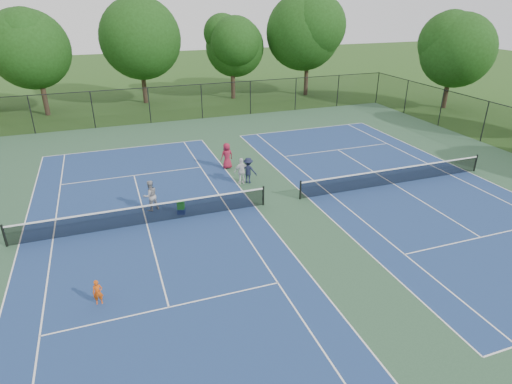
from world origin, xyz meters
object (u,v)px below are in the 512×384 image
object	(u,v)px
tree_back_c	(232,44)
ball_hopper	(181,205)
child_player	(98,292)
tree_back_b	(139,34)
tree_back_a	(34,46)
bystander_c	(227,156)
tree_back_d	(309,29)
tree_side_e	(455,45)
bystander_b	(248,170)
bystander_a	(242,171)
instructor	(150,196)
ball_crate	(181,211)

from	to	relation	value
tree_back_c	ball_hopper	world-z (taller)	tree_back_c
child_player	tree_back_b	bearing A→B (deg)	84.56
tree_back_a	bystander_c	distance (m)	22.33
tree_back_b	tree_back_d	xyz separation A→B (m)	(17.00, -2.00, 0.23)
tree_side_e	child_player	xyz separation A→B (m)	(-32.26, -19.35, -5.33)
child_player	bystander_b	xyz separation A→B (m)	(8.43, 8.39, 0.29)
tree_back_b	bystander_a	distance (m)	23.85
child_player	tree_side_e	bearing A→B (deg)	35.04
instructor	ball_hopper	size ratio (longest dim) A/B	3.89
tree_side_e	bystander_c	world-z (taller)	tree_side_e
tree_back_b	instructor	size ratio (longest dim) A/B	6.26
tree_back_b	bystander_b	bearing A→B (deg)	-82.13
child_player	bystander_a	world-z (taller)	bystander_a
tree_back_c	ball_crate	size ratio (longest dim) A/B	22.53
tree_back_d	ball_hopper	world-z (taller)	tree_back_d
instructor	ball_hopper	distance (m)	1.65
tree_back_d	child_player	distance (m)	37.38
tree_back_a	ball_crate	size ratio (longest dim) A/B	24.56
tree_back_c	bystander_b	distance (m)	23.20
tree_back_a	instructor	bearing A→B (deg)	-74.12
bystander_a	ball_hopper	distance (m)	4.74
tree_back_c	tree_back_b	bearing A→B (deg)	173.66
tree_back_d	child_player	world-z (taller)	tree_back_d
instructor	ball_crate	world-z (taller)	instructor
tree_side_e	bystander_b	size ratio (longest dim) A/B	5.79
child_player	instructor	distance (m)	7.28
child_player	ball_hopper	world-z (taller)	child_player
ball_crate	bystander_c	bearing A→B (deg)	53.02
tree_back_d	bystander_c	size ratio (longest dim) A/B	6.33
tree_side_e	ball_hopper	xyz separation A→B (m)	(-28.23, -13.49, -5.33)
tree_side_e	child_player	world-z (taller)	tree_side_e
bystander_b	ball_crate	size ratio (longest dim) A/B	4.12
bystander_a	tree_back_d	bearing A→B (deg)	-129.01
bystander_b	instructor	bearing A→B (deg)	51.49
tree_back_a	child_player	distance (m)	30.10
child_player	ball_crate	distance (m)	7.11
instructor	bystander_a	size ratio (longest dim) A/B	1.02
tree_back_c	ball_hopper	distance (m)	27.01
tree_back_a	ball_hopper	xyz separation A→B (m)	(7.77, -23.49, -5.56)
instructor	bystander_b	world-z (taller)	instructor
bystander_a	bystander_c	world-z (taller)	bystander_c
instructor	bystander_c	world-z (taller)	bystander_c
child_player	instructor	xyz separation A→B (m)	(2.69, 6.76, 0.32)
tree_back_a	bystander_b	xyz separation A→B (m)	(12.17, -20.96, -5.27)
tree_side_e	ball_crate	distance (m)	31.80
tree_back_b	child_player	size ratio (longest dim) A/B	10.45
bystander_b	bystander_c	world-z (taller)	bystander_c
tree_back_d	tree_side_e	bearing A→B (deg)	-45.00
tree_side_e	tree_back_c	bearing A→B (deg)	148.57
tree_back_b	ball_hopper	size ratio (longest dim) A/B	24.32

